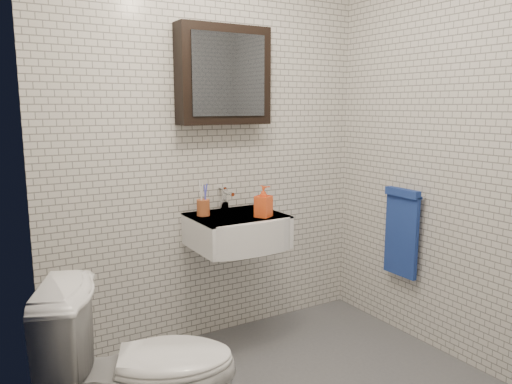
# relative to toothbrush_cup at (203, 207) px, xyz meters

# --- Properties ---
(room_shell) EXTENTS (2.22, 2.02, 2.51)m
(room_shell) POSITION_rel_toothbrush_cup_xyz_m (0.13, -0.86, 0.56)
(room_shell) COLOR silver
(room_shell) RESTS_ON ground
(washbasin) EXTENTS (0.55, 0.50, 0.20)m
(washbasin) POSITION_rel_toothbrush_cup_xyz_m (0.18, -0.13, -0.15)
(washbasin) COLOR white
(washbasin) RESTS_ON room_shell
(faucet) EXTENTS (0.06, 0.20, 0.15)m
(faucet) POSITION_rel_toothbrush_cup_xyz_m (0.18, 0.07, 0.01)
(faucet) COLOR silver
(faucet) RESTS_ON washbasin
(mirror_cabinet) EXTENTS (0.60, 0.15, 0.60)m
(mirror_cabinet) POSITION_rel_toothbrush_cup_xyz_m (0.18, 0.06, 0.79)
(mirror_cabinet) COLOR black
(mirror_cabinet) RESTS_ON room_shell
(towel_rail) EXTENTS (0.09, 0.30, 0.58)m
(towel_rail) POSITION_rel_toothbrush_cup_xyz_m (1.18, -0.51, -0.18)
(towel_rail) COLOR silver
(towel_rail) RESTS_ON room_shell
(toothbrush_cup) EXTENTS (0.10, 0.10, 0.22)m
(toothbrush_cup) POSITION_rel_toothbrush_cup_xyz_m (0.00, 0.00, 0.00)
(toothbrush_cup) COLOR #A65129
(toothbrush_cup) RESTS_ON washbasin
(soap_bottle) EXTENTS (0.12, 0.12, 0.19)m
(soap_bottle) POSITION_rel_toothbrush_cup_xyz_m (0.30, -0.23, 0.04)
(soap_bottle) COLOR orange
(soap_bottle) RESTS_ON washbasin
(toilet) EXTENTS (0.90, 0.71, 0.81)m
(toilet) POSITION_rel_toothbrush_cup_xyz_m (-0.67, -0.81, -0.50)
(toilet) COLOR white
(toilet) RESTS_ON ground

